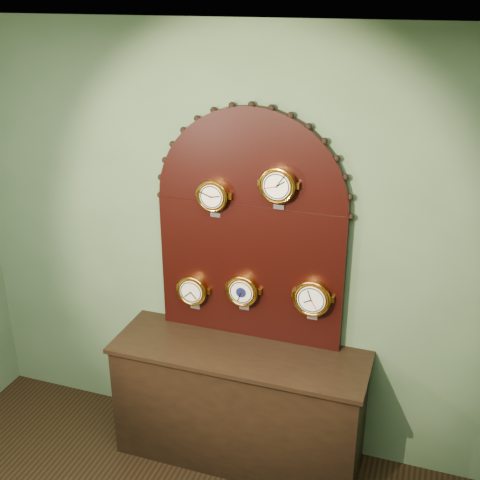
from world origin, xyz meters
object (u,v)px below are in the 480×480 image
at_px(shop_counter, 239,406).
at_px(hygrometer, 193,290).
at_px(tide_clock, 312,298).
at_px(display_board, 251,221).
at_px(arabic_clock, 278,185).
at_px(roman_clock, 213,195).
at_px(barometer, 243,290).

distance_m(shop_counter, hygrometer, 0.83).
xyz_separation_m(hygrometer, tide_clock, (0.79, -0.00, 0.08)).
height_order(display_board, hygrometer, display_board).
relative_size(hygrometer, tide_clock, 0.90).
relative_size(display_board, arabic_clock, 5.67).
relative_size(shop_counter, roman_clock, 6.38).
distance_m(display_board, roman_clock, 0.28).
height_order(hygrometer, tide_clock, tide_clock).
xyz_separation_m(display_board, hygrometer, (-0.37, -0.07, -0.51)).
bearing_deg(arabic_clock, hygrometer, 179.97).
bearing_deg(barometer, roman_clock, 179.86).
bearing_deg(shop_counter, arabic_clock, 39.59).
xyz_separation_m(arabic_clock, hygrometer, (-0.56, 0.00, -0.78)).
bearing_deg(display_board, barometer, -112.73).
bearing_deg(display_board, tide_clock, -9.03).
bearing_deg(roman_clock, arabic_clock, -0.07).
bearing_deg(arabic_clock, shop_counter, -140.41).
bearing_deg(arabic_clock, tide_clock, -0.10).
height_order(display_board, arabic_clock, display_board).
xyz_separation_m(shop_counter, roman_clock, (-0.22, 0.15, 1.39)).
bearing_deg(tide_clock, display_board, 170.97).
distance_m(shop_counter, roman_clock, 1.41).
height_order(roman_clock, arabic_clock, arabic_clock).
bearing_deg(tide_clock, hygrometer, 179.95).
height_order(display_board, barometer, display_board).
relative_size(display_board, roman_clock, 6.10).
xyz_separation_m(roman_clock, barometer, (0.19, -0.00, -0.61)).
bearing_deg(barometer, arabic_clock, -0.01).
distance_m(hygrometer, tide_clock, 0.80).
distance_m(shop_counter, arabic_clock, 1.52).
distance_m(arabic_clock, tide_clock, 0.73).
distance_m(roman_clock, hygrometer, 0.69).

